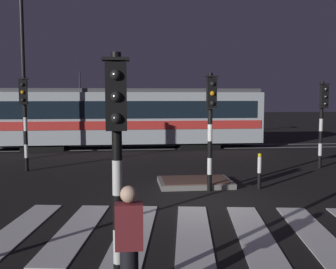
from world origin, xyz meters
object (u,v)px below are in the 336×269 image
traffic_light_corner_far_left (24,109)px  traffic_light_kerb_mid_left (117,139)px  bollard_island_edge (259,171)px  traffic_light_corner_far_right (323,111)px  street_lamp_trackside_left (21,55)px  pedestrian_waiting_at_kerb (129,249)px  traffic_light_median_centre (211,114)px  tram (123,116)px

traffic_light_corner_far_left → traffic_light_kerb_mid_left: 10.80m
traffic_light_kerb_mid_left → bollard_island_edge: traffic_light_kerb_mid_left is taller
traffic_light_corner_far_right → traffic_light_kerb_mid_left: bearing=-129.0°
street_lamp_trackside_left → traffic_light_corner_far_right: bearing=-15.9°
traffic_light_corner_far_left → bollard_island_edge: size_ratio=3.24×
pedestrian_waiting_at_kerb → street_lamp_trackside_left: bearing=108.4°
street_lamp_trackside_left → pedestrian_waiting_at_kerb: street_lamp_trackside_left is taller
traffic_light_median_centre → tram: size_ratio=0.23×
traffic_light_median_centre → traffic_light_kerb_mid_left: (-2.64, -6.24, -0.05)m
traffic_light_median_centre → street_lamp_trackside_left: street_lamp_trackside_left is taller
traffic_light_corner_far_right → pedestrian_waiting_at_kerb: size_ratio=2.01×
bollard_island_edge → traffic_light_median_centre: bearing=-173.6°
pedestrian_waiting_at_kerb → traffic_light_kerb_mid_left: bearing=110.6°
tram → pedestrian_waiting_at_kerb: tram is taller
traffic_light_corner_far_left → tram: tram is taller
traffic_light_kerb_mid_left → bollard_island_edge: 7.87m
traffic_light_corner_far_left → traffic_light_median_centre: size_ratio=1.02×
traffic_light_median_centre → traffic_light_corner_far_right: (5.20, 3.43, -0.06)m
tram → pedestrian_waiting_at_kerb: bearing=-89.5°
pedestrian_waiting_at_kerb → bollard_island_edge: size_ratio=1.54×
street_lamp_trackside_left → bollard_island_edge: 11.65m
traffic_light_corner_far_right → traffic_light_median_centre: bearing=-146.6°
traffic_light_corner_far_left → traffic_light_corner_far_right: bearing=-2.5°
traffic_light_median_centre → pedestrian_waiting_at_kerb: (-2.49, -6.64, -1.45)m
traffic_light_corner_far_right → tram: bearing=138.0°
traffic_light_corner_far_left → bollard_island_edge: traffic_light_corner_far_left is taller
traffic_light_corner_far_right → traffic_light_kerb_mid_left: (-7.84, -9.68, 0.01)m
traffic_light_corner_far_right → bollard_island_edge: size_ratio=3.09×
traffic_light_corner_far_left → traffic_light_median_centre: bearing=-32.2°
traffic_light_corner_far_right → pedestrian_waiting_at_kerb: 12.75m
tram → bollard_island_edge: (4.21, -10.31, -1.19)m
traffic_light_corner_far_right → bollard_island_edge: bearing=-138.0°
traffic_light_corner_far_left → pedestrian_waiting_at_kerb: 11.33m
traffic_light_median_centre → street_lamp_trackside_left: 10.11m
traffic_light_corner_far_right → street_lamp_trackside_left: (-12.20, 3.48, 2.38)m
tram → pedestrian_waiting_at_kerb: (0.14, -17.13, -0.87)m
street_lamp_trackside_left → pedestrian_waiting_at_kerb: bearing=-71.6°
traffic_light_corner_far_right → traffic_light_kerb_mid_left: 12.45m
pedestrian_waiting_at_kerb → bollard_island_edge: bearing=59.2°
tram → traffic_light_corner_far_left: bearing=-118.9°
traffic_light_corner_far_left → traffic_light_kerb_mid_left: (3.61, -10.18, -0.10)m
traffic_light_median_centre → traffic_light_corner_far_right: 6.23m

